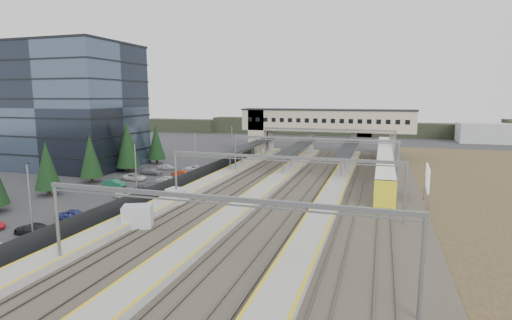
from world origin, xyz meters
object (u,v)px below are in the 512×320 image
(relay_cabin_near, at_px, (138,217))
(billboard, at_px, (427,179))
(footbridge, at_px, (314,123))
(relay_cabin_far, at_px, (176,196))
(train, at_px, (384,161))
(office_building, at_px, (71,106))

(relay_cabin_near, distance_m, billboard, 36.34)
(billboard, bearing_deg, footbridge, 118.15)
(relay_cabin_near, bearing_deg, relay_cabin_far, 94.97)
(footbridge, bearing_deg, relay_cabin_near, -98.68)
(train, bearing_deg, relay_cabin_near, -120.22)
(billboard, bearing_deg, relay_cabin_near, -147.53)
(relay_cabin_near, xyz_separation_m, billboard, (30.60, 19.47, 2.22))
(relay_cabin_far, relative_size, billboard, 0.41)
(relay_cabin_near, distance_m, relay_cabin_far, 10.17)
(footbridge, relative_size, billboard, 6.65)
(relay_cabin_far, xyz_separation_m, footbridge, (9.99, 49.52, 6.88))
(relay_cabin_near, relative_size, relay_cabin_far, 1.48)
(relay_cabin_near, height_order, billboard, billboard)
(relay_cabin_far, xyz_separation_m, billboard, (31.48, 9.34, 2.43))
(footbridge, bearing_deg, train, -44.55)
(relay_cabin_near, bearing_deg, office_building, 139.40)
(footbridge, height_order, train, footbridge)
(train, bearing_deg, billboard, -77.84)
(office_building, bearing_deg, relay_cabin_far, -30.07)
(footbridge, height_order, billboard, footbridge)
(relay_cabin_near, distance_m, footbridge, 60.71)
(billboard, bearing_deg, train, 102.16)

